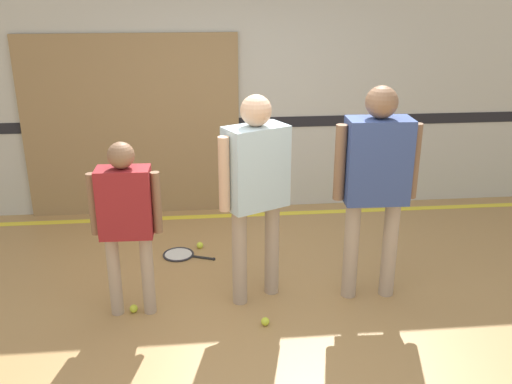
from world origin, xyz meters
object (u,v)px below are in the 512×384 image
object	(u,v)px
person_instructor	(256,178)
tennis_ball_near_instructor	(265,321)
racket_spare_on_floor	(180,255)
person_student_right	(376,172)
tennis_ball_stray_left	(134,309)
person_student_left	(126,212)
tennis_ball_by_spare_racket	(200,245)

from	to	relation	value
person_instructor	tennis_ball_near_instructor	xyz separation A→B (m)	(0.03, -0.44, -1.04)
person_instructor	racket_spare_on_floor	bearing A→B (deg)	102.06
person_instructor	person_student_right	size ratio (longest dim) A/B	0.97
person_instructor	tennis_ball_stray_left	xyz separation A→B (m)	(-1.02, -0.15, -1.04)
racket_spare_on_floor	tennis_ball_near_instructor	size ratio (longest dim) A/B	8.48
tennis_ball_near_instructor	tennis_ball_stray_left	world-z (taller)	same
person_student_left	tennis_ball_near_instructor	xyz separation A→B (m)	(1.04, -0.29, -0.85)
racket_spare_on_floor	person_student_left	bearing A→B (deg)	-87.63
racket_spare_on_floor	tennis_ball_stray_left	world-z (taller)	tennis_ball_stray_left
tennis_ball_by_spare_racket	person_student_left	bearing A→B (deg)	-115.59
tennis_ball_stray_left	person_instructor	bearing A→B (deg)	8.16
person_student_left	tennis_ball_near_instructor	world-z (taller)	person_student_left
person_student_left	tennis_ball_stray_left	size ratio (longest dim) A/B	21.75
tennis_ball_near_instructor	tennis_ball_stray_left	size ratio (longest dim) A/B	1.00
person_student_left	tennis_ball_stray_left	bearing A→B (deg)	164.98
person_student_left	person_student_right	size ratio (longest dim) A/B	0.80
racket_spare_on_floor	tennis_ball_stray_left	size ratio (longest dim) A/B	8.48
person_student_left	tennis_ball_by_spare_racket	size ratio (longest dim) A/B	21.75
person_student_right	tennis_ball_stray_left	world-z (taller)	person_student_right
tennis_ball_near_instructor	tennis_ball_by_spare_racket	size ratio (longest dim) A/B	1.00
tennis_ball_by_spare_racket	tennis_ball_stray_left	bearing A→B (deg)	-115.75
tennis_ball_near_instructor	tennis_ball_by_spare_racket	world-z (taller)	same
tennis_ball_by_spare_racket	tennis_ball_stray_left	distance (m)	1.26
person_instructor	person_student_right	world-z (taller)	person_student_right
person_student_right	tennis_ball_by_spare_racket	bearing A→B (deg)	-34.50
tennis_ball_by_spare_racket	person_student_right	bearing A→B (deg)	-36.35
person_student_left	person_student_right	bearing A→B (deg)	4.13
person_student_left	person_student_right	distance (m)	1.98
person_student_left	racket_spare_on_floor	xyz separation A→B (m)	(0.35, 0.99, -0.88)
person_student_right	tennis_ball_near_instructor	size ratio (longest dim) A/B	27.25
racket_spare_on_floor	tennis_ball_by_spare_racket	xyz separation A→B (m)	(0.20, 0.14, 0.02)
person_instructor	tennis_ball_by_spare_racket	distance (m)	1.51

